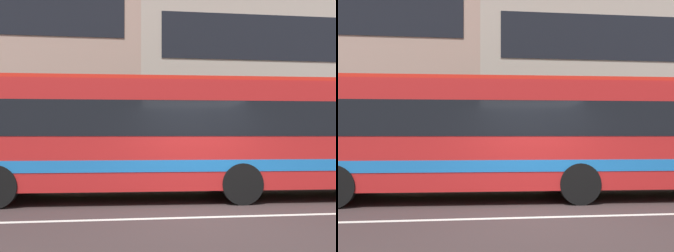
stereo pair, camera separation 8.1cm
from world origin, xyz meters
The scene contains 5 objects.
ground_plane centered at (0.00, 0.00, 0.00)m, with size 160.00×160.00×0.00m, color #3C2E2D.
lane_centre_line centered at (0.00, 0.00, 0.00)m, with size 60.00×0.16×0.01m, color silver.
hedge_row_far centered at (0.54, 6.53, 0.48)m, with size 12.75×1.10×0.96m, color #286328.
apartment_block_right centered at (11.16, 15.18, 5.47)m, with size 23.74×9.44×10.93m.
transit_bus centered at (0.46, 2.58, 1.73)m, with size 12.09×3.05×3.13m.
Camera 1 is at (-1.86, -8.13, 1.69)m, focal length 43.44 mm.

